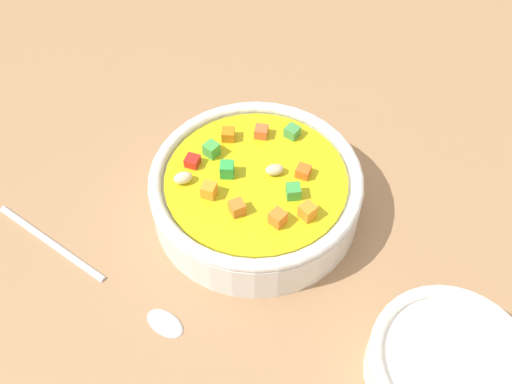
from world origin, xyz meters
TOP-DOWN VIEW (x-y plane):
  - ground_plane at (0.00, 0.00)cm, footprint 140.00×140.00cm
  - soup_bowl_main at (0.00, -0.01)cm, footprint 20.86×20.86cm
  - spoon at (13.58, -9.18)cm, footprint 6.42×23.73cm
  - side_bowl_small at (10.03, 21.39)cm, footprint 13.36×13.36cm

SIDE VIEW (x-z plane):
  - ground_plane at x=0.00cm, z-range -2.00..0.00cm
  - spoon at x=13.58cm, z-range -0.06..0.91cm
  - side_bowl_small at x=10.03cm, z-range 0.08..4.19cm
  - soup_bowl_main at x=0.00cm, z-range -0.24..6.12cm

